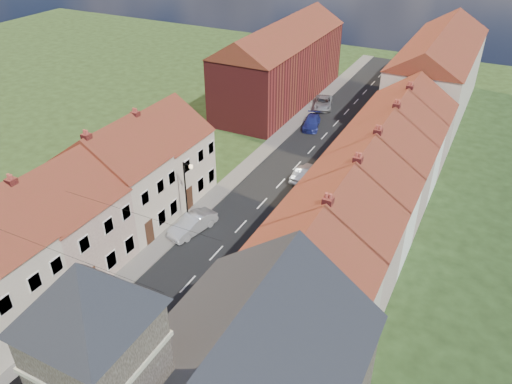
{
  "coord_description": "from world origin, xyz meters",
  "views": [
    {
      "loc": [
        16.67,
        -7.83,
        24.39
      ],
      "look_at": [
        1.2,
        22.45,
        3.5
      ],
      "focal_mm": 35.0,
      "sensor_mm": 36.0,
      "label": 1
    }
  ],
  "objects_px": {
    "car_far": "(312,122)",
    "pedestrian_right": "(251,266)",
    "car_distant": "(323,103)",
    "car_mid": "(193,224)",
    "pedestrian_left_b": "(112,288)",
    "lamppost": "(187,191)",
    "car_near": "(39,371)",
    "car_mid_b": "(305,173)"
  },
  "relations": [
    {
      "from": "car_mid",
      "to": "pedestrian_left_b",
      "type": "xyz_separation_m",
      "value": [
        -0.5,
        -9.21,
        0.28
      ]
    },
    {
      "from": "lamppost",
      "to": "car_mid_b",
      "type": "relative_size",
      "value": 1.48
    },
    {
      "from": "lamppost",
      "to": "car_far",
      "type": "xyz_separation_m",
      "value": [
        1.59,
        23.58,
        -2.9
      ]
    },
    {
      "from": "pedestrian_right",
      "to": "pedestrian_left_b",
      "type": "bearing_deg",
      "value": 50.9
    },
    {
      "from": "car_mid_b",
      "to": "pedestrian_left_b",
      "type": "relative_size",
      "value": 2.25
    },
    {
      "from": "pedestrian_right",
      "to": "lamppost",
      "type": "bearing_deg",
      "value": -13.01
    },
    {
      "from": "car_mid_b",
      "to": "car_near",
      "type": "bearing_deg",
      "value": 84.69
    },
    {
      "from": "lamppost",
      "to": "pedestrian_left_b",
      "type": "distance_m",
      "value": 9.93
    },
    {
      "from": "car_mid",
      "to": "car_near",
      "type": "bearing_deg",
      "value": -76.66
    },
    {
      "from": "lamppost",
      "to": "pedestrian_right",
      "type": "bearing_deg",
      "value": -22.9
    },
    {
      "from": "car_far",
      "to": "pedestrian_right",
      "type": "relative_size",
      "value": 2.39
    },
    {
      "from": "car_near",
      "to": "car_distant",
      "type": "xyz_separation_m",
      "value": [
        -0.15,
        46.61,
        0.01
      ]
    },
    {
      "from": "car_far",
      "to": "pedestrian_right",
      "type": "height_order",
      "value": "pedestrian_right"
    },
    {
      "from": "car_far",
      "to": "car_distant",
      "type": "distance_m",
      "value": 6.49
    },
    {
      "from": "lamppost",
      "to": "pedestrian_left_b",
      "type": "xyz_separation_m",
      "value": [
        0.11,
        -9.61,
        -2.51
      ]
    },
    {
      "from": "car_near",
      "to": "car_distant",
      "type": "bearing_deg",
      "value": 98.04
    },
    {
      "from": "car_distant",
      "to": "car_mid_b",
      "type": "distance_m",
      "value": 18.86
    },
    {
      "from": "pedestrian_left_b",
      "to": "pedestrian_right",
      "type": "bearing_deg",
      "value": 41.89
    },
    {
      "from": "car_near",
      "to": "car_far",
      "type": "relative_size",
      "value": 0.86
    },
    {
      "from": "car_distant",
      "to": "pedestrian_left_b",
      "type": "relative_size",
      "value": 2.64
    },
    {
      "from": "car_far",
      "to": "pedestrian_left_b",
      "type": "relative_size",
      "value": 2.43
    },
    {
      "from": "car_mid",
      "to": "pedestrian_left_b",
      "type": "height_order",
      "value": "pedestrian_left_b"
    },
    {
      "from": "lamppost",
      "to": "car_near",
      "type": "height_order",
      "value": "lamppost"
    },
    {
      "from": "car_mid",
      "to": "car_mid_b",
      "type": "xyz_separation_m",
      "value": [
        4.97,
        12.2,
        -0.07
      ]
    },
    {
      "from": "car_near",
      "to": "pedestrian_right",
      "type": "distance_m",
      "value": 15.04
    },
    {
      "from": "pedestrian_right",
      "to": "car_distant",
      "type": "bearing_deg",
      "value": -68.35
    },
    {
      "from": "lamppost",
      "to": "car_mid",
      "type": "relative_size",
      "value": 1.34
    },
    {
      "from": "lamppost",
      "to": "car_distant",
      "type": "bearing_deg",
      "value": 88.83
    },
    {
      "from": "car_near",
      "to": "car_mid_b",
      "type": "bearing_deg",
      "value": 88.23
    },
    {
      "from": "car_mid",
      "to": "pedestrian_right",
      "type": "relative_size",
      "value": 2.44
    },
    {
      "from": "car_mid",
      "to": "car_mid_b",
      "type": "height_order",
      "value": "car_mid"
    },
    {
      "from": "pedestrian_right",
      "to": "car_mid_b",
      "type": "height_order",
      "value": "pedestrian_right"
    },
    {
      "from": "car_near",
      "to": "pedestrian_right",
      "type": "bearing_deg",
      "value": 71.18
    },
    {
      "from": "car_near",
      "to": "car_far",
      "type": "distance_m",
      "value": 40.2
    },
    {
      "from": "car_far",
      "to": "pedestrian_left_b",
      "type": "bearing_deg",
      "value": -106.81
    },
    {
      "from": "car_mid",
      "to": "car_distant",
      "type": "bearing_deg",
      "value": 102.81
    },
    {
      "from": "car_distant",
      "to": "car_mid_b",
      "type": "xyz_separation_m",
      "value": [
        4.97,
        -18.2,
        0.01
      ]
    },
    {
      "from": "lamppost",
      "to": "pedestrian_right",
      "type": "relative_size",
      "value": 3.26
    },
    {
      "from": "car_near",
      "to": "pedestrian_left_b",
      "type": "xyz_separation_m",
      "value": [
        -0.65,
        7.0,
        0.38
      ]
    },
    {
      "from": "pedestrian_right",
      "to": "car_mid_b",
      "type": "relative_size",
      "value": 0.45
    },
    {
      "from": "car_mid",
      "to": "car_distant",
      "type": "relative_size",
      "value": 0.94
    },
    {
      "from": "lamppost",
      "to": "car_distant",
      "type": "distance_m",
      "value": 30.14
    }
  ]
}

